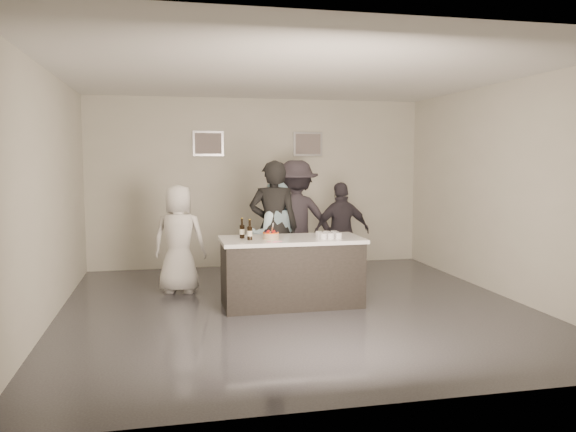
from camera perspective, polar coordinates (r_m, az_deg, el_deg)
The scene contains 19 objects.
floor at distance 7.45m, azimuth 0.82°, elevation -9.23°, with size 6.00×6.00×0.00m, color #3D3D42.
ceiling at distance 7.27m, azimuth 0.86°, elevation 14.26°, with size 6.00×6.00×0.00m, color white.
wall_back at distance 10.14m, azimuth -2.98°, elevation 3.38°, with size 6.00×0.04×3.00m, color beige.
wall_front at distance 4.34m, azimuth 9.77°, elevation -0.03°, with size 6.00×0.04×3.00m, color beige.
wall_left at distance 7.15m, azimuth -23.29°, elevation 1.87°, with size 0.04×6.00×3.00m, color beige.
wall_right at distance 8.40m, azimuth 21.22°, elevation 2.47°, with size 0.04×6.00×3.00m, color beige.
picture_left at distance 10.00m, azimuth -8.11°, elevation 7.31°, with size 0.54×0.04×0.44m, color #B2B2B7.
picture_right at distance 10.29m, azimuth 2.02°, elevation 7.32°, with size 0.54×0.04×0.44m, color #B2B2B7.
bar_counter at distance 7.45m, azimuth 0.36°, elevation -5.66°, with size 1.86×0.86×0.90m, color white.
cake at distance 7.27m, azimuth -1.75°, elevation -2.05°, with size 0.21×0.21×0.08m, color #F65D19.
beer_bottle_a at distance 7.35m, azimuth -4.69°, elevation -1.25°, with size 0.07×0.07×0.26m, color black.
beer_bottle_b at distance 7.18m, azimuth -3.91°, elevation -1.41°, with size 0.07×0.07×0.26m, color black.
tumbler_cluster at distance 7.39m, azimuth 4.15°, elevation -1.93°, with size 0.30×0.30×0.08m, color yellow.
candles at distance 7.01m, azimuth -1.56°, elevation -2.64°, with size 0.24×0.08×0.01m, color pink.
person_main_black at distance 8.04m, azimuth -1.47°, elevation -1.15°, with size 0.70×0.46×1.91m, color black.
person_main_blue at distance 8.20m, azimuth -1.38°, elevation -2.08°, with size 0.78×0.61×1.61m, color #B4DCEB.
person_guest_left at distance 8.25m, azimuth -11.01°, elevation -2.30°, with size 0.77×0.50×1.57m, color white.
person_guest_right at distance 8.92m, azimuth 5.48°, elevation -1.60°, with size 0.92×0.38×1.57m, color #302C34.
person_guest_back at distance 9.08m, azimuth 0.82°, elevation -0.35°, with size 1.23×0.71×1.91m, color #2C272E.
Camera 1 is at (-1.62, -7.01, 1.94)m, focal length 35.00 mm.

